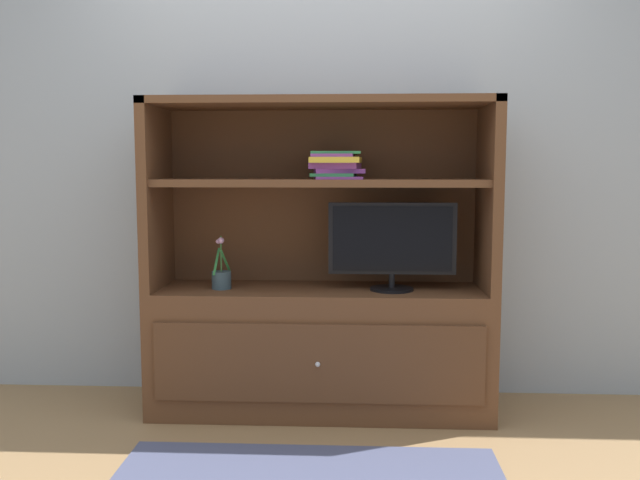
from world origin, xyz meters
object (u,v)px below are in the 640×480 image
potted_plant (221,278)px  magazine_stack (336,165)px  tv_monitor (392,243)px  media_console (321,314)px

potted_plant → magazine_stack: size_ratio=0.74×
tv_monitor → magazine_stack: magazine_stack is taller
media_console → potted_plant: bearing=-174.5°
media_console → magazine_stack: bearing=-9.3°
tv_monitor → potted_plant: 0.87m
media_console → tv_monitor: bearing=-7.1°
media_console → tv_monitor: media_console is taller
potted_plant → magazine_stack: 0.80m
magazine_stack → tv_monitor: bearing=-6.5°
media_console → potted_plant: size_ratio=6.38×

